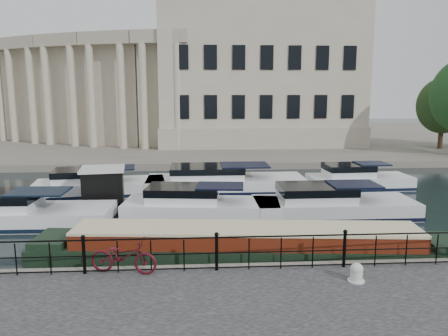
# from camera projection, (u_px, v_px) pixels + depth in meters

# --- Properties ---
(ground_plane) EXTENTS (160.00, 160.00, 0.00)m
(ground_plane) POSITION_uv_depth(u_px,v_px,m) (214.00, 259.00, 15.78)
(ground_plane) COLOR black
(ground_plane) RESTS_ON ground
(far_bank) EXTENTS (120.00, 42.00, 0.55)m
(far_bank) POSITION_uv_depth(u_px,v_px,m) (201.00, 138.00, 54.06)
(far_bank) COLOR #6B665B
(far_bank) RESTS_ON ground_plane
(railing) EXTENTS (24.14, 0.14, 1.22)m
(railing) POSITION_uv_depth(u_px,v_px,m) (217.00, 250.00, 13.36)
(railing) COLOR black
(railing) RESTS_ON near_quay
(civic_building) EXTENTS (53.55, 31.84, 16.85)m
(civic_building) POSITION_uv_depth(u_px,v_px,m) (192.00, 82.00, 48.60)
(civic_building) COLOR #ADA38C
(civic_building) RESTS_ON far_bank
(bicycle) EXTENTS (2.17, 1.13, 1.09)m
(bicycle) POSITION_uv_depth(u_px,v_px,m) (124.00, 256.00, 13.17)
(bicycle) COLOR #4C0D17
(bicycle) RESTS_ON near_quay
(mooring_bollard) EXTENTS (0.50, 0.50, 0.56)m
(mooring_bollard) POSITION_uv_depth(u_px,v_px,m) (357.00, 273.00, 12.63)
(mooring_bollard) COLOR silver
(mooring_bollard) RESTS_ON near_quay
(narrowboat) EXTENTS (15.59, 3.44, 1.57)m
(narrowboat) POSITION_uv_depth(u_px,v_px,m) (246.00, 249.00, 15.77)
(narrowboat) COLOR black
(narrowboat) RESTS_ON ground_plane
(harbour_hut) EXTENTS (3.31, 2.88, 2.18)m
(harbour_hut) POSITION_uv_depth(u_px,v_px,m) (103.00, 190.00, 22.64)
(harbour_hut) COLOR #6B665B
(harbour_hut) RESTS_ON ground_plane
(cabin_cruisers) EXTENTS (25.75, 9.61, 1.99)m
(cabin_cruisers) POSITION_uv_depth(u_px,v_px,m) (202.00, 196.00, 23.68)
(cabin_cruisers) COLOR white
(cabin_cruisers) RESTS_ON ground_plane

